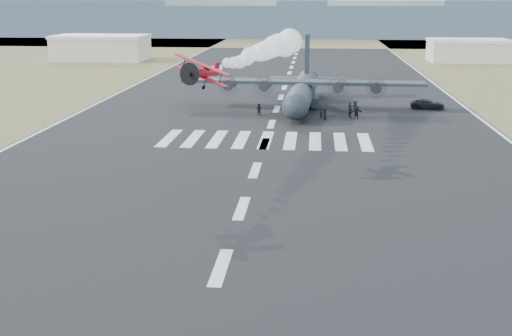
# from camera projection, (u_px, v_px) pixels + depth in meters

# --- Properties ---
(scrub_far) EXTENTS (500.00, 80.00, 0.00)m
(scrub_far) POSITION_uv_depth(u_px,v_px,m) (301.00, 40.00, 251.19)
(scrub_far) COLOR brown
(scrub_far) RESTS_ON ground
(runway_markings) EXTENTS (60.00, 260.00, 0.01)m
(runway_markings) POSITION_uv_depth(u_px,v_px,m) (271.00, 124.00, 87.77)
(runway_markings) COLOR silver
(runway_markings) RESTS_ON ground
(ridge_seg_b) EXTENTS (150.00, 50.00, 15.00)m
(ridge_seg_b) POSITION_uv_depth(u_px,v_px,m) (15.00, 17.00, 289.57)
(ridge_seg_b) COLOR #8297A5
(ridge_seg_b) RESTS_ON ground
(ridge_seg_c) EXTENTS (150.00, 50.00, 17.00)m
(ridge_seg_c) POSITION_uv_depth(u_px,v_px,m) (156.00, 15.00, 283.56)
(ridge_seg_c) COLOR #8297A5
(ridge_seg_c) RESTS_ON ground
(ridge_seg_d) EXTENTS (150.00, 50.00, 13.00)m
(ridge_seg_d) POSITION_uv_depth(u_px,v_px,m) (303.00, 20.00, 278.33)
(ridge_seg_d) COLOR #8297A5
(ridge_seg_d) RESTS_ON ground
(ridge_seg_e) EXTENTS (150.00, 50.00, 15.00)m
(ridge_seg_e) POSITION_uv_depth(u_px,v_px,m) (456.00, 18.00, 272.32)
(ridge_seg_e) COLOR #8297A5
(ridge_seg_e) RESTS_ON ground
(hangar_left) EXTENTS (24.50, 14.50, 6.70)m
(hangar_left) POSITION_uv_depth(u_px,v_px,m) (101.00, 47.00, 173.19)
(hangar_left) COLOR beige
(hangar_left) RESTS_ON ground
(hangar_right) EXTENTS (20.50, 12.50, 5.90)m
(hangar_right) POSITION_uv_depth(u_px,v_px,m) (468.00, 50.00, 169.43)
(hangar_right) COLOR beige
(hangar_right) RESTS_ON ground
(aerobatic_biplane) EXTENTS (5.69, 5.39, 3.05)m
(aerobatic_biplane) POSITION_uv_depth(u_px,v_px,m) (203.00, 72.00, 59.98)
(aerobatic_biplane) COLOR #B90C2E
(smoke_trail) EXTENTS (8.44, 35.54, 3.68)m
(smoke_trail) POSITION_uv_depth(u_px,v_px,m) (278.00, 46.00, 87.04)
(smoke_trail) COLOR white
(transport_aircraft) EXTENTS (37.42, 30.81, 10.81)m
(transport_aircraft) POSITION_uv_depth(u_px,v_px,m) (303.00, 89.00, 100.57)
(transport_aircraft) COLOR #212932
(transport_aircraft) RESTS_ON ground
(support_vehicle) EXTENTS (5.46, 2.95, 1.46)m
(support_vehicle) POSITION_uv_depth(u_px,v_px,m) (427.00, 104.00, 99.54)
(support_vehicle) COLOR black
(support_vehicle) RESTS_ON ground
(crew_a) EXTENTS (0.51, 0.61, 1.64)m
(crew_a) POSITION_uv_depth(u_px,v_px,m) (321.00, 113.00, 91.37)
(crew_a) COLOR black
(crew_a) RESTS_ON ground
(crew_b) EXTENTS (0.96, 0.73, 1.76)m
(crew_b) POSITION_uv_depth(u_px,v_px,m) (259.00, 109.00, 93.91)
(crew_b) COLOR black
(crew_b) RESTS_ON ground
(crew_c) EXTENTS (1.22, 0.59, 1.87)m
(crew_c) POSITION_uv_depth(u_px,v_px,m) (355.00, 107.00, 95.81)
(crew_c) COLOR black
(crew_c) RESTS_ON ground
(crew_d) EXTENTS (1.02, 1.16, 1.77)m
(crew_d) POSITION_uv_depth(u_px,v_px,m) (350.00, 111.00, 92.55)
(crew_d) COLOR black
(crew_d) RESTS_ON ground
(crew_e) EXTENTS (0.54, 0.84, 1.66)m
(crew_e) POSITION_uv_depth(u_px,v_px,m) (325.00, 114.00, 90.77)
(crew_e) COLOR black
(crew_e) RESTS_ON ground
(crew_f) EXTENTS (1.80, 0.79, 1.87)m
(crew_f) POSITION_uv_depth(u_px,v_px,m) (357.00, 112.00, 91.27)
(crew_f) COLOR black
(crew_f) RESTS_ON ground
(crew_g) EXTENTS (0.79, 0.80, 1.69)m
(crew_g) POSITION_uv_depth(u_px,v_px,m) (349.00, 108.00, 95.49)
(crew_g) COLOR black
(crew_g) RESTS_ON ground
(crew_h) EXTENTS (0.91, 1.07, 1.88)m
(crew_h) POSITION_uv_depth(u_px,v_px,m) (289.00, 110.00, 92.81)
(crew_h) COLOR black
(crew_h) RESTS_ON ground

